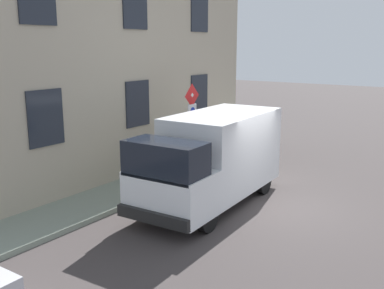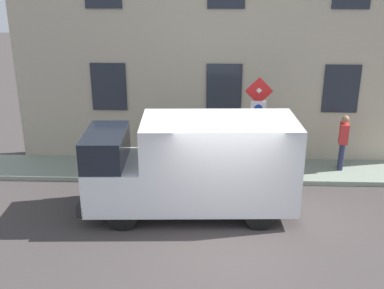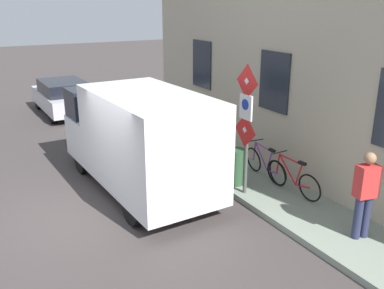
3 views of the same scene
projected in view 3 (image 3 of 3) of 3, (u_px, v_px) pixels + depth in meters
ground_plane at (98, 213)px, 9.38m from camera, size 80.00×80.00×0.00m
sidewalk_slab at (243, 177)px, 11.15m from camera, size 1.75×15.14×0.14m
building_facade at (290, 24)px, 10.49m from camera, size 0.75×13.14×7.80m
sign_post_stacked at (246, 117)px, 9.46m from camera, size 0.15×0.56×2.90m
delivery_van at (138, 137)px, 10.22m from camera, size 2.25×5.42×2.50m
parked_hatchback at (63, 96)px, 17.46m from camera, size 1.82×4.03×1.38m
bicycle_red at (292, 178)px, 9.93m from camera, size 0.46×1.71×0.89m
bicycle_purple at (265, 164)px, 10.77m from camera, size 0.46×1.71×0.89m
pedestrian at (365, 193)px, 7.88m from camera, size 0.44×0.34×1.72m
litter_bin at (236, 167)px, 10.42m from camera, size 0.44×0.44×0.90m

